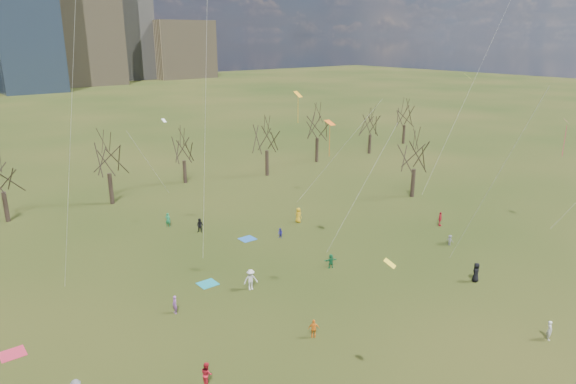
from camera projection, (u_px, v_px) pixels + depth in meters
ground at (382, 312)px, 40.46m from camera, size 500.00×500.00×0.00m
bare_tree_row at (168, 154)px, 66.64m from camera, size 113.04×29.80×9.50m
blanket_teal at (208, 284)px, 44.98m from camera, size 1.60×1.50×0.03m
blanket_navy at (247, 239)px, 54.89m from camera, size 1.60×1.50×0.03m
blanket_crimson at (13, 354)px, 35.08m from camera, size 1.60×1.50×0.03m
person_1 at (549, 330)px, 36.59m from camera, size 0.63×0.63×1.47m
person_2 at (207, 374)px, 31.77m from camera, size 0.63×0.80×1.60m
person_3 at (450, 240)px, 53.14m from camera, size 0.56×0.80×1.12m
person_4 at (314, 329)px, 36.82m from camera, size 0.89×0.75×1.43m
person_5 at (331, 261)px, 47.90m from camera, size 1.34×0.80×1.38m
person_6 at (476, 272)px, 45.18m from camera, size 1.02×0.87×1.77m
person_7 at (175, 305)px, 40.04m from camera, size 0.38×0.56×1.49m
person_8 at (280, 233)px, 54.95m from camera, size 0.53×0.62×1.13m
person_9 at (251, 280)px, 43.74m from camera, size 1.36×1.05×1.86m
person_10 at (440, 219)px, 58.49m from camera, size 1.03×0.83×1.63m
person_12 at (298, 215)px, 59.53m from camera, size 0.69×0.95×1.79m
person_13 at (168, 220)px, 58.19m from camera, size 0.71×0.71×1.66m
person_14 at (200, 226)px, 56.48m from camera, size 0.99×1.00×1.63m
kites_airborne at (337, 125)px, 44.84m from camera, size 70.13×54.58×32.08m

